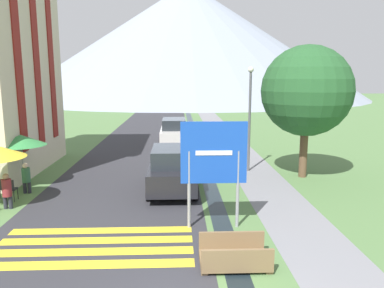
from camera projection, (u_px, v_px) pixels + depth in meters
The scene contains 17 objects.
ground_plane at pixel (180, 142), 26.92m from camera, with size 160.00×160.00×0.00m, color #517542.
road at pixel (154, 125), 36.66m from camera, with size 6.40×60.00×0.01m.
footpath at pixel (216, 124), 36.90m from camera, with size 2.20×60.00×0.01m.
drainage_channel at pixel (191, 125), 36.80m from camera, with size 0.60×60.00×0.00m.
crosswalk_marking at pixel (94, 246), 10.30m from camera, with size 5.44×2.54×0.01m.
mountain_distant at pixel (188, 41), 84.66m from camera, with size 77.63×77.63×25.20m.
road_sign at pixel (214, 160), 11.24m from camera, with size 2.00×0.11×3.30m.
footbridge at pixel (234, 256), 9.23m from camera, with size 1.70×1.10×0.65m.
parked_car_near at pixel (172, 169), 15.21m from camera, with size 1.96×4.22×1.82m.
parked_car_far at pixel (174, 132), 25.62m from camera, with size 1.91×4.58×1.82m.
cafe_chair_near_right at pixel (10, 188), 13.94m from camera, with size 0.40×0.40×0.85m.
cafe_chair_near_left at pixel (1, 187), 14.04m from camera, with size 0.40×0.40×0.85m.
cafe_umbrella_middle_green at pixel (21, 140), 15.64m from camera, with size 2.05×2.05×2.22m.
person_seated_far at pixel (7, 189), 13.12m from camera, with size 0.32×0.32×1.28m.
person_seated_near at pixel (26, 177), 14.90m from camera, with size 0.32×0.32×1.24m.
streetlamp at pixel (250, 110), 18.08m from camera, with size 0.28×0.28×5.09m.
tree_by_path at pixel (307, 91), 16.81m from camera, with size 4.09×4.09×6.03m.
Camera 1 is at (-0.19, -6.54, 4.58)m, focal length 35.00 mm.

